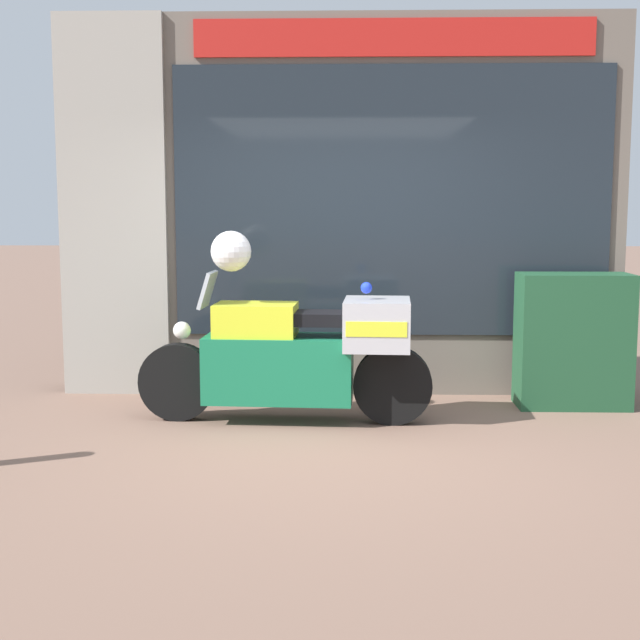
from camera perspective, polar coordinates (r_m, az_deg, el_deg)
The scene contains 6 objects.
ground_plane at distance 6.34m, azimuth 1.24°, elevation -8.22°, with size 60.00×60.00×0.00m, color #7A5B4C.
shop_building at distance 8.11m, azimuth -1.45°, elevation 7.26°, with size 5.01×0.55×3.35m.
window_display at distance 8.23m, azimuth 4.16°, elevation -1.24°, with size 3.60×0.30×1.96m.
paramedic_motorcycle at distance 6.97m, azimuth -1.29°, elevation -2.11°, with size 2.32×0.64×1.19m.
utility_cabinet at distance 7.80m, azimuth 15.89°, elevation -1.28°, with size 0.93×0.45×1.13m, color #1E4C2D.
white_helmet at distance 6.95m, azimuth -5.72°, elevation 4.40°, with size 0.32×0.32×0.32m, color white.
Camera 1 is at (0.04, -6.10, 1.72)m, focal length 50.00 mm.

